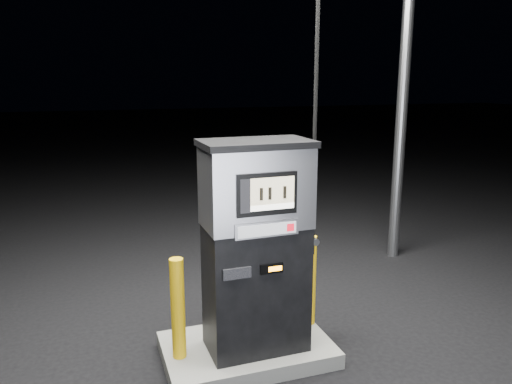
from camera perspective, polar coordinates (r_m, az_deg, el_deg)
name	(u,v)px	position (r m, az deg, el deg)	size (l,w,h in m)	color
ground	(247,357)	(5.13, -1.04, -18.30)	(80.00, 80.00, 0.00)	black
pump_island	(247,350)	(5.09, -1.04, -17.58)	(1.60, 1.00, 0.15)	slate
fuel_dispenser	(256,245)	(4.57, 0.05, -6.10)	(1.09, 0.60, 4.10)	black
bollard_left	(178,309)	(4.67, -8.92, -13.04)	(0.13, 0.13, 0.95)	yellow
bollard_right	(310,280)	(5.24, 6.16, -10.00)	(0.13, 0.13, 0.95)	yellow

